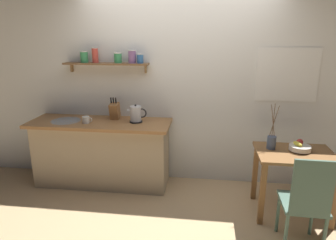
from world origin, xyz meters
The scene contains 11 objects.
ground_plane centered at (0.00, 0.00, 0.00)m, with size 14.00×14.00×0.00m, color tan.
back_wall centered at (0.21, 0.65, 1.35)m, with size 6.80×0.11×2.70m.
kitchen_counter centered at (-1.00, 0.32, 0.45)m, with size 1.83×0.63×0.88m.
wall_shelf centered at (-0.89, 0.49, 1.65)m, with size 1.11×0.20×0.32m.
dining_table centered at (1.34, -0.10, 0.59)m, with size 0.83×0.62×0.74m.
dining_chair_near centered at (1.29, -0.75, 0.53)m, with size 0.40×0.43×0.97m.
fruit_bowl centered at (1.40, -0.05, 0.78)m, with size 0.23×0.23×0.13m.
twig_vase centered at (1.10, -0.02, 0.82)m, with size 0.10×0.10×0.51m.
electric_kettle centered at (-0.52, 0.33, 0.99)m, with size 0.25×0.17×0.23m.
knife_block centered at (-0.83, 0.43, 1.00)m, with size 0.11×0.17×0.30m.
coffee_mug_by_sink centered at (-1.14, 0.21, 0.93)m, with size 0.13×0.09×0.09m.
Camera 1 is at (0.36, -3.31, 1.98)m, focal length 32.35 mm.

